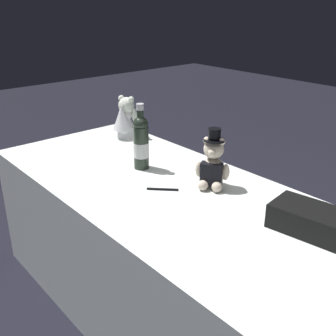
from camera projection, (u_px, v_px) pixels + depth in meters
The scene contains 7 objects.
ground_plane at pixel (168, 309), 2.15m from camera, with size 12.00×12.00×0.00m, color black.
reception_table at pixel (168, 253), 2.02m from camera, with size 2.01×0.86×0.71m, color white.
teddy_bear_groom at pixel (213, 165), 1.86m from camera, with size 0.15×0.15×0.28m.
teddy_bear_bride at pixel (126, 119), 2.52m from camera, with size 0.18×0.21×0.26m.
champagne_bottle at pixel (141, 142), 2.05m from camera, with size 0.08×0.08×0.33m.
signing_pen at pixel (164, 189), 1.86m from camera, with size 0.11×0.11×0.01m.
gift_case_black at pixel (311, 220), 1.52m from camera, with size 0.31×0.21×0.10m.
Camera 1 is at (1.28, -1.11, 1.52)m, focal length 43.86 mm.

